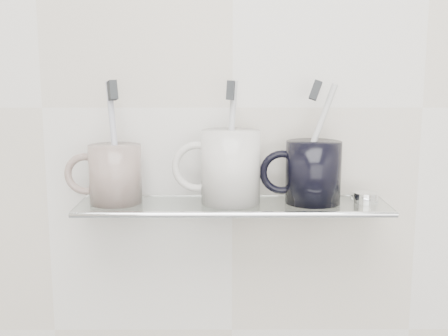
{
  "coord_description": "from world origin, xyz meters",
  "views": [
    {
      "loc": [
        -0.02,
        0.16,
        1.32
      ],
      "look_at": [
        -0.01,
        1.04,
        1.16
      ],
      "focal_mm": 45.0,
      "sensor_mm": 36.0,
      "label": 1
    }
  ],
  "objects_px": {
    "mug_left": "(115,174)",
    "mug_right": "(313,172)",
    "shelf_glass": "(233,206)",
    "mug_center": "(231,167)"
  },
  "relations": [
    {
      "from": "mug_left",
      "to": "mug_right",
      "type": "height_order",
      "value": "mug_right"
    },
    {
      "from": "shelf_glass",
      "to": "mug_left",
      "type": "height_order",
      "value": "mug_left"
    },
    {
      "from": "mug_center",
      "to": "mug_right",
      "type": "distance_m",
      "value": 0.13
    },
    {
      "from": "shelf_glass",
      "to": "mug_center",
      "type": "height_order",
      "value": "mug_center"
    },
    {
      "from": "mug_left",
      "to": "mug_center",
      "type": "xyz_separation_m",
      "value": [
        0.19,
        0.0,
        0.01
      ]
    },
    {
      "from": "shelf_glass",
      "to": "mug_left",
      "type": "bearing_deg",
      "value": 178.49
    },
    {
      "from": "mug_center",
      "to": "mug_right",
      "type": "height_order",
      "value": "mug_center"
    },
    {
      "from": "shelf_glass",
      "to": "mug_left",
      "type": "distance_m",
      "value": 0.2
    },
    {
      "from": "mug_center",
      "to": "shelf_glass",
      "type": "bearing_deg",
      "value": -72.62
    },
    {
      "from": "mug_left",
      "to": "mug_right",
      "type": "xyz_separation_m",
      "value": [
        0.32,
        0.0,
        0.0
      ]
    }
  ]
}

